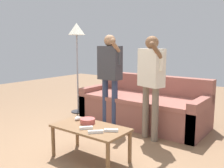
{
  "coord_description": "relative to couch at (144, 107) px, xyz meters",
  "views": [
    {
      "loc": [
        1.98,
        -2.37,
        1.34
      ],
      "look_at": [
        0.02,
        0.27,
        0.82
      ],
      "focal_mm": 40.46,
      "sensor_mm": 36.0,
      "label": 1
    }
  ],
  "objects": [
    {
      "name": "game_remote_nunchuk",
      "position": [
        -0.11,
        -1.47,
        0.13
      ],
      "size": [
        0.06,
        0.09,
        0.05
      ],
      "color": "white",
      "rests_on": "coffee_table"
    },
    {
      "name": "game_remote_wand_near",
      "position": [
        0.47,
        -1.56,
        0.12
      ],
      "size": [
        0.15,
        0.11,
        0.03
      ],
      "color": "white",
      "rests_on": "coffee_table"
    },
    {
      "name": "ground_plane",
      "position": [
        0.07,
        -1.3,
        -0.29
      ],
      "size": [
        12.0,
        12.0,
        0.0
      ],
      "primitive_type": "plane",
      "color": "brown"
    },
    {
      "name": "floor_lamp",
      "position": [
        -1.39,
        -0.15,
        1.19
      ],
      "size": [
        0.32,
        0.32,
        1.73
      ],
      "color": "#2D2D33",
      "rests_on": "ground"
    },
    {
      "name": "game_remote_wand_spare",
      "position": [
        0.37,
        -1.69,
        0.12
      ],
      "size": [
        0.14,
        0.14,
        0.03
      ],
      "color": "white",
      "rests_on": "coffee_table"
    },
    {
      "name": "snack_bowl",
      "position": [
        0.07,
        -1.49,
        0.14
      ],
      "size": [
        0.18,
        0.18,
        0.06
      ],
      "primitive_type": "cylinder",
      "color": "#B24C47",
      "rests_on": "coffee_table"
    },
    {
      "name": "player_left",
      "position": [
        -0.37,
        -0.46,
        0.65
      ],
      "size": [
        0.44,
        0.3,
        1.48
      ],
      "color": "#2D3856",
      "rests_on": "ground"
    },
    {
      "name": "coffee_table",
      "position": [
        0.18,
        -1.57,
        0.05
      ],
      "size": [
        0.89,
        0.47,
        0.39
      ],
      "color": "brown",
      "rests_on": "ground"
    },
    {
      "name": "couch",
      "position": [
        0.0,
        0.0,
        0.0
      ],
      "size": [
        2.09,
        0.91,
        0.8
      ],
      "color": "brown",
      "rests_on": "ground"
    },
    {
      "name": "player_right",
      "position": [
        0.43,
        -0.58,
        0.63
      ],
      "size": [
        0.41,
        0.41,
        1.45
      ],
      "color": "#756656",
      "rests_on": "ground"
    },
    {
      "name": "game_remote_wand_far",
      "position": [
        0.2,
        -1.66,
        0.12
      ],
      "size": [
        0.12,
        0.14,
        0.03
      ],
      "color": "white",
      "rests_on": "coffee_table"
    }
  ]
}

